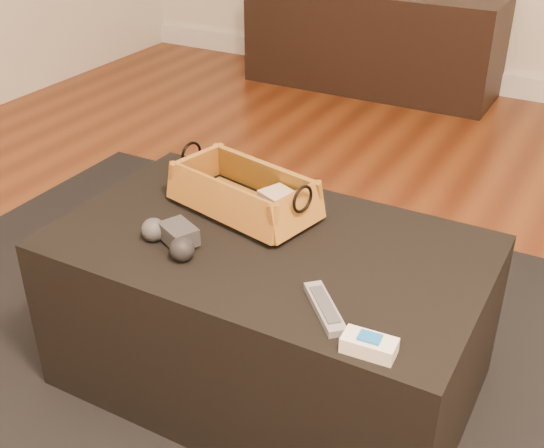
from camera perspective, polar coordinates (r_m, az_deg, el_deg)
The scene contains 10 objects.
baseboard at distance 3.97m, azimuth 21.64°, elevation 10.34°, with size 5.00×0.04×0.12m, color white.
media_cabinet at distance 3.91m, azimuth 8.39°, elevation 15.01°, with size 1.37×0.45×0.54m, color black.
area_rug at distance 1.81m, azimuth -1.05°, elevation -13.76°, with size 2.60×2.00×0.01m, color black.
ottoman at distance 1.70m, azimuth -0.27°, elevation -7.46°, with size 1.00×0.60×0.42m, color black.
tv_remote at distance 1.70m, azimuth -3.15°, elevation 1.86°, with size 0.20×0.04×0.02m, color black.
cloth_bundle at distance 1.65m, azimuth 0.80°, elevation 1.64°, with size 0.10×0.07×0.06m, color #CAAC8C.
wicker_basket at distance 1.69m, azimuth -2.37°, elevation 2.45°, with size 0.41×0.27×0.13m.
game_controller at distance 1.56m, azimuth -8.37°, elevation -1.09°, with size 0.18×0.13×0.06m.
silver_remote at distance 1.36m, azimuth 4.43°, elevation -6.99°, with size 0.14×0.15×0.02m.
cream_gadget at distance 1.26m, azimuth 8.13°, elevation -9.99°, with size 0.10×0.06×0.04m.
Camera 1 is at (0.43, -1.03, 1.25)m, focal length 45.00 mm.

